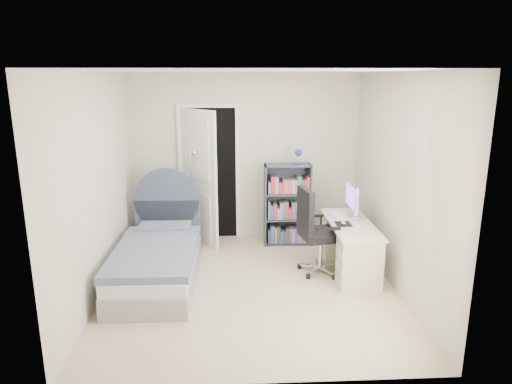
{
  "coord_description": "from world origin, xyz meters",
  "views": [
    {
      "loc": [
        -0.19,
        -5.03,
        2.45
      ],
      "look_at": [
        0.09,
        0.36,
        1.07
      ],
      "focal_mm": 32.0,
      "sensor_mm": 36.0,
      "label": 1
    }
  ],
  "objects_px": {
    "nightstand": "(157,220)",
    "desk": "(350,244)",
    "floor_lamp": "(193,207)",
    "bed": "(158,258)",
    "bookcase": "(288,208)",
    "office_chair": "(315,227)"
  },
  "relations": [
    {
      "from": "nightstand",
      "to": "desk",
      "type": "bearing_deg",
      "value": -22.42
    },
    {
      "from": "bed",
      "to": "desk",
      "type": "xyz_separation_m",
      "value": [
        2.42,
        0.14,
        0.08
      ]
    },
    {
      "from": "nightstand",
      "to": "office_chair",
      "type": "relative_size",
      "value": 0.53
    },
    {
      "from": "floor_lamp",
      "to": "nightstand",
      "type": "bearing_deg",
      "value": 173.22
    },
    {
      "from": "bookcase",
      "to": "office_chair",
      "type": "height_order",
      "value": "bookcase"
    },
    {
      "from": "nightstand",
      "to": "desk",
      "type": "distance_m",
      "value": 2.83
    },
    {
      "from": "floor_lamp",
      "to": "office_chair",
      "type": "xyz_separation_m",
      "value": [
        1.61,
        -1.07,
        0.02
      ]
    },
    {
      "from": "bed",
      "to": "floor_lamp",
      "type": "height_order",
      "value": "floor_lamp"
    },
    {
      "from": "nightstand",
      "to": "office_chair",
      "type": "height_order",
      "value": "office_chair"
    },
    {
      "from": "bed",
      "to": "bookcase",
      "type": "xyz_separation_m",
      "value": [
        1.74,
        1.16,
        0.28
      ]
    },
    {
      "from": "nightstand",
      "to": "floor_lamp",
      "type": "xyz_separation_m",
      "value": [
        0.55,
        -0.06,
        0.2
      ]
    },
    {
      "from": "office_chair",
      "to": "bookcase",
      "type": "bearing_deg",
      "value": 101.13
    },
    {
      "from": "nightstand",
      "to": "bookcase",
      "type": "distance_m",
      "value": 1.95
    },
    {
      "from": "bed",
      "to": "office_chair",
      "type": "xyz_separation_m",
      "value": [
        1.95,
        0.08,
        0.33
      ]
    },
    {
      "from": "floor_lamp",
      "to": "office_chair",
      "type": "distance_m",
      "value": 1.93
    },
    {
      "from": "desk",
      "to": "office_chair",
      "type": "height_order",
      "value": "office_chair"
    },
    {
      "from": "bookcase",
      "to": "office_chair",
      "type": "xyz_separation_m",
      "value": [
        0.21,
        -1.08,
        0.06
      ]
    },
    {
      "from": "bed",
      "to": "nightstand",
      "type": "xyz_separation_m",
      "value": [
        -0.2,
        1.22,
        0.11
      ]
    },
    {
      "from": "nightstand",
      "to": "floor_lamp",
      "type": "relative_size",
      "value": 0.41
    },
    {
      "from": "bookcase",
      "to": "office_chair",
      "type": "distance_m",
      "value": 1.1
    },
    {
      "from": "office_chair",
      "to": "desk",
      "type": "bearing_deg",
      "value": 6.8
    },
    {
      "from": "bookcase",
      "to": "desk",
      "type": "relative_size",
      "value": 1.08
    }
  ]
}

